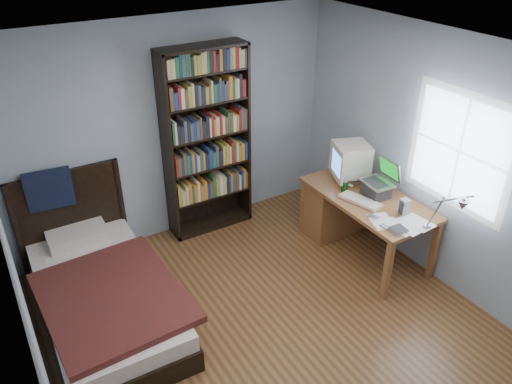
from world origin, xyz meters
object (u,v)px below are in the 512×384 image
soda_can (344,186)px  keyboard (360,201)px  desk (341,205)px  crt_monitor (349,160)px  desk_lamp (457,207)px  speaker (404,207)px  laptop (378,186)px  bookshelf (207,143)px  bed (101,290)px

soda_can → keyboard: bearing=-90.1°
desk → crt_monitor: bearing=-2.8°
desk_lamp → speaker: (0.11, 0.64, -0.37)m
desk → laptop: (0.10, -0.43, 0.43)m
crt_monitor → desk_lamp: bearing=-93.4°
desk_lamp → laptop: bearing=82.8°
desk_lamp → bookshelf: size_ratio=0.26×
desk → soda_can: bearing=-129.4°
bookshelf → bed: bookshelf is taller
desk → crt_monitor: size_ratio=2.95×
keyboard → speaker: size_ratio=2.67×
laptop → bookshelf: bookshelf is taller
desk_lamp → speaker: bearing=80.5°
keyboard → bed: bearing=151.3°
desk → desk_lamp: desk_lamp is taller
desk → speaker: speaker is taller
desk → speaker: size_ratio=8.89×
bookshelf → keyboard: bearing=-53.5°
desk_lamp → keyboard: size_ratio=1.27×
speaker → soda_can: size_ratio=1.42×
keyboard → bookshelf: bearing=111.0°
crt_monitor → speaker: bearing=-88.7°
desk_lamp → bed: size_ratio=0.26×
soda_can → bookshelf: size_ratio=0.05×
desk_lamp → bookshelf: (-1.16, 2.47, -0.09)m
desk → desk_lamp: size_ratio=2.62×
desk → soda_can: (-0.14, -0.17, 0.38)m
keyboard → soda_can: size_ratio=3.78×
soda_can → crt_monitor: bearing=41.6°
bed → keyboard: bearing=-13.2°
desk_lamp → soda_can: 1.37m
keyboard → soda_can: bearing=74.4°
desk → laptop: 0.61m
laptop → keyboard: (-0.24, -0.01, -0.10)m
soda_can → desk: bearing=50.6°
desk_lamp → keyboard: (-0.10, 1.04, -0.44)m
crt_monitor → bookshelf: bearing=141.6°
crt_monitor → laptop: 0.45m
speaker → bookshelf: 2.25m
bed → laptop: bearing=-11.9°
bookshelf → bed: size_ratio=1.00×
keyboard → bed: size_ratio=0.20×
laptop → desk_lamp: size_ratio=0.71×
desk → laptop: bearing=-77.3°
desk → soda_can: size_ratio=12.60×
desk → speaker: 0.93m
speaker → bed: 3.06m
keyboard → soda_can: soda_can is taller
speaker → bookshelf: bookshelf is taller
desk → bookshelf: (-1.20, 0.99, 0.69)m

